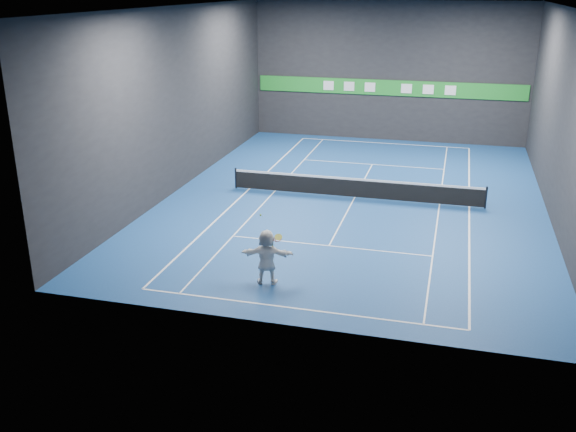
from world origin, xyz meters
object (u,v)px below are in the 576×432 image
(tennis_ball, at_px, (261,215))
(tennis_racket, at_px, (277,239))
(player, at_px, (267,257))
(tennis_net, at_px, (355,187))

(tennis_ball, relative_size, tennis_racket, 0.12)
(tennis_ball, distance_m, tennis_racket, 1.03)
(player, relative_size, tennis_ball, 28.15)
(player, xyz_separation_m, tennis_racket, (0.37, 0.05, 0.68))
(player, xyz_separation_m, tennis_ball, (-0.20, -0.01, 1.54))
(player, distance_m, tennis_net, 10.41)
(player, relative_size, tennis_net, 0.16)
(tennis_net, bearing_deg, tennis_racket, -96.04)
(tennis_ball, bearing_deg, tennis_net, 80.90)
(tennis_net, bearing_deg, player, -98.02)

